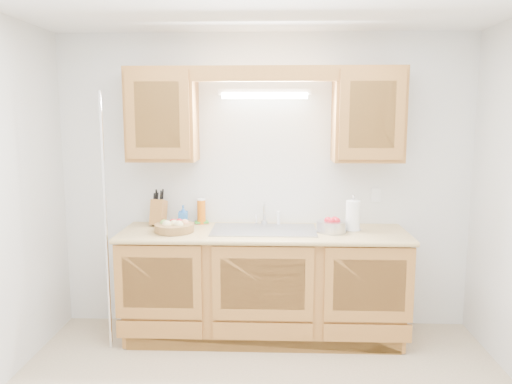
{
  "coord_description": "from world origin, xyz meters",
  "views": [
    {
      "loc": [
        0.09,
        -2.73,
        1.81
      ],
      "look_at": [
        -0.05,
        0.85,
        1.27
      ],
      "focal_mm": 35.0,
      "sensor_mm": 36.0,
      "label": 1
    }
  ],
  "objects_px": {
    "apple_bowl": "(332,226)",
    "fruit_basket": "(174,227)",
    "knife_block": "(158,212)",
    "paper_towel": "(353,216)"
  },
  "relations": [
    {
      "from": "knife_block",
      "to": "paper_towel",
      "type": "distance_m",
      "value": 1.62
    },
    {
      "from": "fruit_basket",
      "to": "paper_towel",
      "type": "xyz_separation_m",
      "value": [
        1.43,
        0.1,
        0.08
      ]
    },
    {
      "from": "knife_block",
      "to": "paper_towel",
      "type": "bearing_deg",
      "value": 2.72
    },
    {
      "from": "fruit_basket",
      "to": "knife_block",
      "type": "height_order",
      "value": "knife_block"
    },
    {
      "from": "knife_block",
      "to": "apple_bowl",
      "type": "height_order",
      "value": "knife_block"
    },
    {
      "from": "fruit_basket",
      "to": "apple_bowl",
      "type": "bearing_deg",
      "value": 1.89
    },
    {
      "from": "apple_bowl",
      "to": "fruit_basket",
      "type": "bearing_deg",
      "value": -178.11
    },
    {
      "from": "fruit_basket",
      "to": "apple_bowl",
      "type": "height_order",
      "value": "apple_bowl"
    },
    {
      "from": "knife_block",
      "to": "fruit_basket",
      "type": "bearing_deg",
      "value": -45.6
    },
    {
      "from": "fruit_basket",
      "to": "knife_block",
      "type": "xyz_separation_m",
      "value": [
        -0.18,
        0.25,
        0.07
      ]
    }
  ]
}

